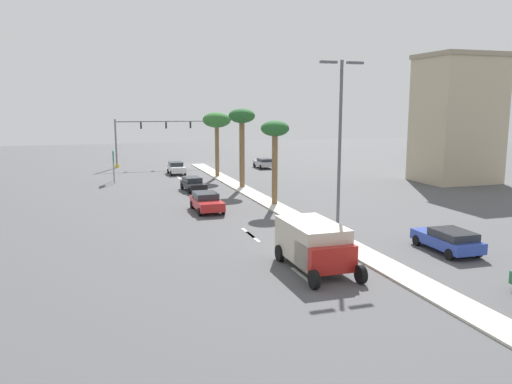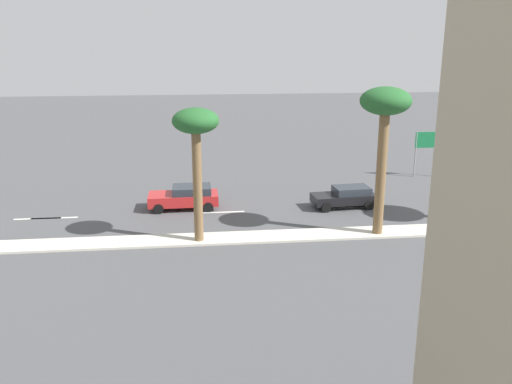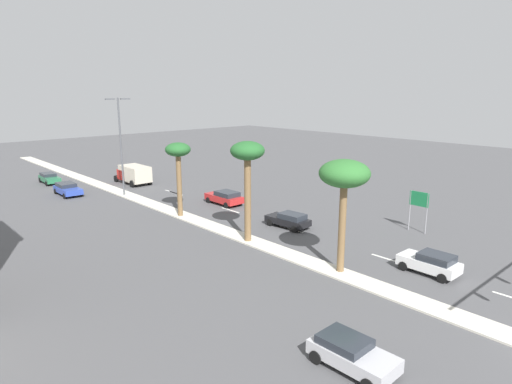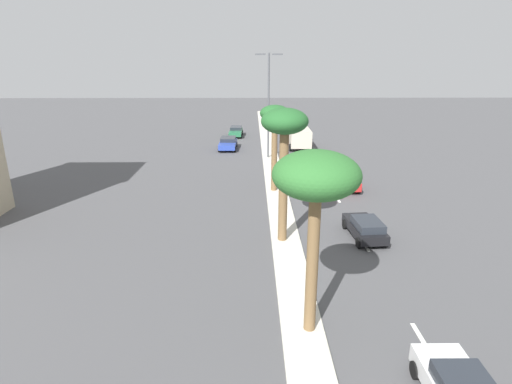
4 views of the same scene
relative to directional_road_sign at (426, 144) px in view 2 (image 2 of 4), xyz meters
name	(u,v)px [view 2 (image 2 of 4)]	position (x,y,z in m)	size (l,w,h in m)	color
ground_plane	(192,241)	(-12.35, 18.36, -2.61)	(160.00, 160.00, 0.00)	#4C4C4F
median_curb	(13,247)	(-12.35, 27.72, -2.55)	(1.80, 84.24, 0.12)	beige
lane_stripe_front	(495,203)	(-7.53, -1.83, -2.60)	(0.20, 2.80, 0.01)	silver
lane_stripe_inboard	(354,208)	(-7.53, 7.88, -2.60)	(0.20, 2.80, 0.01)	silver
lane_stripe_far	(222,212)	(-7.53, 16.43, -2.60)	(0.20, 2.80, 0.01)	silver
lane_stripe_left	(54,218)	(-7.53, 26.75, -2.60)	(0.20, 2.80, 0.01)	silver
lane_stripe_rear	(37,219)	(-7.53, 27.75, -2.60)	(0.20, 2.80, 0.01)	silver
directional_road_sign	(426,144)	(0.00, 0.00, 0.00)	(0.10, 1.72, 3.58)	gray
palm_tree_trailing	(385,112)	(-12.58, 8.00, 4.25)	(2.71, 2.71, 8.09)	brown
palm_tree_leading	(196,131)	(-12.59, 17.95, 3.44)	(2.41, 2.41, 7.13)	brown
sedan_red_trailing	(185,197)	(-6.44, 18.74, -1.82)	(2.11, 4.45, 1.48)	red
sedan_black_rear	(346,196)	(-7.33, 8.38, -1.88)	(2.12, 4.22, 1.36)	black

